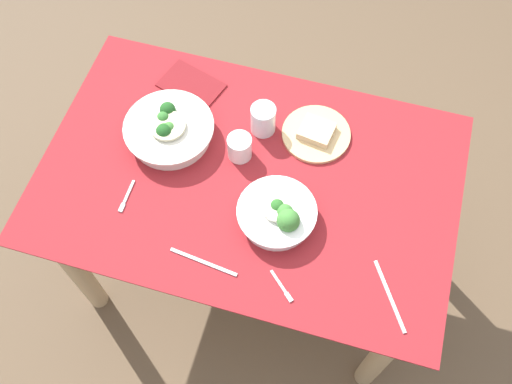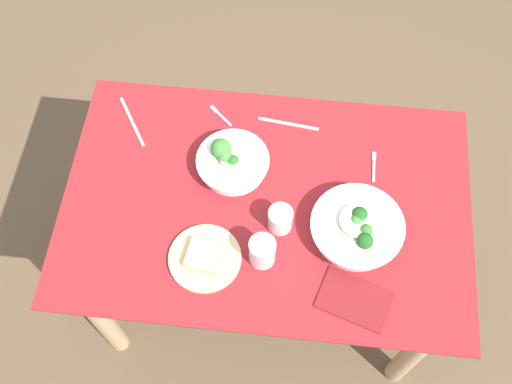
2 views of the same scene
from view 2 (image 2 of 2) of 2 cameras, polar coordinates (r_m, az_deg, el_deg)
ground_plane at (r=2.54m, az=0.73°, el=-8.29°), size 6.00×6.00×0.00m
dining_table at (r=1.99m, az=0.92°, el=-2.61°), size 1.26×0.82×0.71m
broccoli_bowl_far at (r=1.83m, az=9.43°, el=-3.36°), size 0.28×0.28×0.09m
broccoli_bowl_near at (r=1.91m, az=-2.34°, el=2.88°), size 0.23×0.23×0.10m
bread_side_plate at (r=1.80m, az=-4.81°, el=-6.13°), size 0.22×0.22×0.04m
water_glass_center at (r=1.81m, az=2.29°, el=-2.55°), size 0.07×0.07×0.08m
water_glass_side at (r=1.76m, az=0.59°, el=-5.57°), size 0.08×0.08×0.10m
fork_by_far_bowl at (r=2.05m, az=-3.40°, el=7.21°), size 0.08×0.08×0.00m
fork_by_near_bowl at (r=1.98m, az=10.96°, el=2.46°), size 0.01×0.11×0.00m
table_knife_left at (r=2.03m, az=3.04°, el=6.39°), size 0.20×0.03×0.00m
table_knife_right at (r=2.08m, az=-11.52°, el=6.48°), size 0.12×0.18×0.00m
napkin_folded_upper at (r=1.78m, az=9.18°, el=-9.87°), size 0.23×0.19×0.01m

